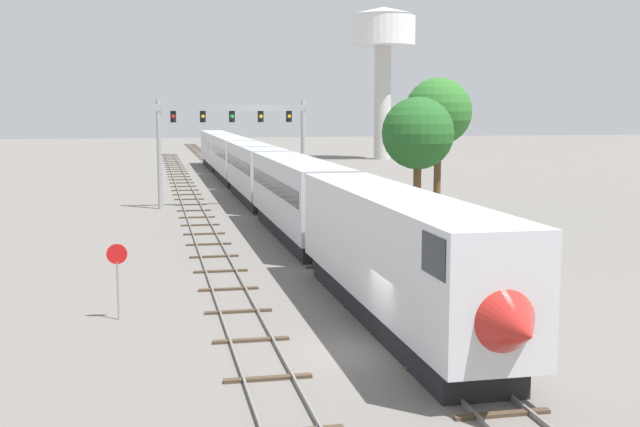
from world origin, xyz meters
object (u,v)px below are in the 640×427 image
object	(u,v)px
passenger_train	(254,171)
trackside_tree_mid	(438,112)
stop_sign	(117,271)
water_tower	(383,39)
trackside_tree_left	(418,134)
signal_gantry	(232,129)

from	to	relation	value
passenger_train	trackside_tree_mid	bearing A→B (deg)	-35.09
passenger_train	stop_sign	bearing A→B (deg)	-104.70
passenger_train	stop_sign	size ratio (longest dim) A/B	35.00
trackside_tree_mid	water_tower	bearing A→B (deg)	77.54
water_tower	trackside_tree_left	size ratio (longest dim) A/B	2.69
trackside_tree_mid	trackside_tree_left	bearing A→B (deg)	-121.97
water_tower	trackside_tree_mid	size ratio (longest dim) A/B	2.28
stop_sign	signal_gantry	bearing A→B (deg)	77.21
stop_sign	trackside_tree_mid	distance (m)	37.45
passenger_train	trackside_tree_left	bearing A→B (deg)	-57.46
signal_gantry	trackside_tree_left	size ratio (longest dim) A/B	1.39
signal_gantry	trackside_tree_mid	distance (m)	16.31
signal_gantry	trackside_tree_mid	xyz separation A→B (m)	(15.38, -5.25, 1.34)
passenger_train	water_tower	world-z (taller)	water_tower
passenger_train	signal_gantry	distance (m)	5.84
signal_gantry	water_tower	bearing A→B (deg)	63.05
passenger_train	stop_sign	xyz separation A→B (m)	(-10.00, -38.12, -0.74)
passenger_train	signal_gantry	bearing A→B (deg)	-119.54
stop_sign	trackside_tree_left	size ratio (longest dim) A/B	0.33
trackside_tree_left	trackside_tree_mid	world-z (taller)	trackside_tree_mid
trackside_tree_left	signal_gantry	bearing A→B (deg)	137.02
signal_gantry	water_tower	xyz separation A→B (m)	(29.25, 57.52, 12.24)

